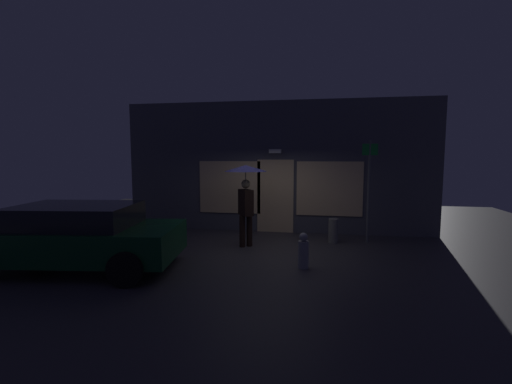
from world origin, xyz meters
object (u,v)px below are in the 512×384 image
street_sign_post (369,185)px  sidewalk_bollard (333,231)px  fire_hydrant (303,252)px  parked_car (77,236)px  person_with_umbrella (246,185)px

street_sign_post → sidewalk_bollard: street_sign_post is taller
sidewalk_bollard → fire_hydrant: (-0.69, -2.30, 0.02)m
parked_car → street_sign_post: size_ratio=1.56×
person_with_umbrella → parked_car: size_ratio=0.49×
street_sign_post → fire_hydrant: 3.21m
person_with_umbrella → street_sign_post: street_sign_post is taller
fire_hydrant → sidewalk_bollard: bearing=73.2°
parked_car → sidewalk_bollard: 6.14m
parked_car → street_sign_post: street_sign_post is taller
street_sign_post → sidewalk_bollard: (-0.90, -0.22, -1.21)m
parked_car → fire_hydrant: (4.54, 0.88, -0.35)m
person_with_umbrella → fire_hydrant: 2.47m
street_sign_post → sidewalk_bollard: size_ratio=4.23×
fire_hydrant → parked_car: bearing=-169.0°
sidewalk_bollard → fire_hydrant: size_ratio=0.87×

